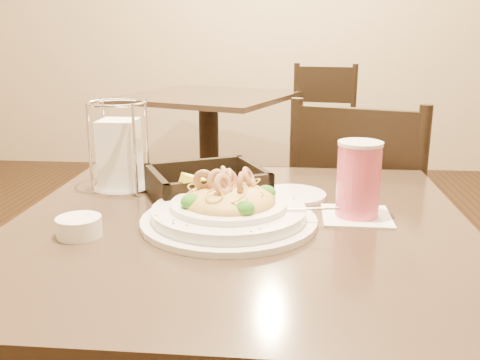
# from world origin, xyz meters

# --- Properties ---
(main_table) EXTENTS (0.90, 0.90, 0.76)m
(main_table) POSITION_xyz_m (0.00, 0.00, 0.52)
(main_table) COLOR black
(main_table) RESTS_ON ground
(background_table) EXTENTS (1.16, 1.16, 0.76)m
(background_table) POSITION_xyz_m (-0.40, 2.21, 0.52)
(background_table) COLOR black
(background_table) RESTS_ON ground
(dining_chair_near) EXTENTS (0.53, 0.53, 0.93)m
(dining_chair_near) POSITION_xyz_m (0.33, 0.66, 0.50)
(dining_chair_near) COLOR black
(dining_chair_near) RESTS_ON ground
(dining_chair_far) EXTENTS (0.48, 0.48, 0.93)m
(dining_chair_far) POSITION_xyz_m (0.33, 2.56, 0.50)
(dining_chair_far) COLOR black
(dining_chair_far) RESTS_ON ground
(pasta_bowl) EXTENTS (0.38, 0.34, 0.11)m
(pasta_bowl) POSITION_xyz_m (-0.02, -0.01, 0.79)
(pasta_bowl) COLOR white
(pasta_bowl) RESTS_ON main_table
(drink_glass) EXTENTS (0.14, 0.14, 0.15)m
(drink_glass) POSITION_xyz_m (0.23, 0.05, 0.83)
(drink_glass) COLOR white
(drink_glass) RESTS_ON main_table
(bread_basket) EXTENTS (0.30, 0.28, 0.07)m
(bread_basket) POSITION_xyz_m (-0.09, 0.15, 0.78)
(bread_basket) COLOR black
(bread_basket) RESTS_ON main_table
(napkin_caddy) EXTENTS (0.13, 0.13, 0.21)m
(napkin_caddy) POSITION_xyz_m (-0.30, 0.20, 0.85)
(napkin_caddy) COLOR silver
(napkin_caddy) RESTS_ON main_table
(side_plate) EXTENTS (0.19, 0.19, 0.01)m
(side_plate) POSITION_xyz_m (0.10, 0.18, 0.76)
(side_plate) COLOR white
(side_plate) RESTS_ON main_table
(butter_ramekin) EXTENTS (0.10, 0.10, 0.04)m
(butter_ramekin) POSITION_xyz_m (-0.28, -0.10, 0.77)
(butter_ramekin) COLOR white
(butter_ramekin) RESTS_ON main_table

